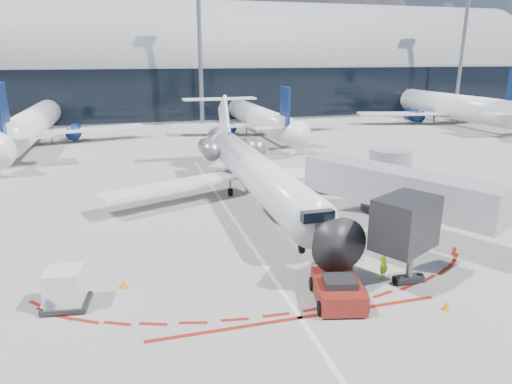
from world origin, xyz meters
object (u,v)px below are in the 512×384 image
object	(u,v)px
ramp_worker	(383,262)
uld_container	(65,289)
regional_jet	(253,169)
pushback_tug	(338,290)

from	to	relation	value
ramp_worker	uld_container	world-z (taller)	uld_container
regional_jet	ramp_worker	xyz separation A→B (m)	(3.05, -15.52, -1.65)
regional_jet	ramp_worker	size ratio (longest dim) A/B	16.40
regional_jet	ramp_worker	bearing A→B (deg)	-78.89
regional_jet	uld_container	xyz separation A→B (m)	(-13.07, -14.15, -1.63)
regional_jet	uld_container	bearing A→B (deg)	-132.74
regional_jet	pushback_tug	distance (m)	17.25
pushback_tug	ramp_worker	xyz separation A→B (m)	(3.42, 1.61, 0.32)
ramp_worker	uld_container	size ratio (longest dim) A/B	0.83
regional_jet	uld_container	size ratio (longest dim) A/B	13.64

